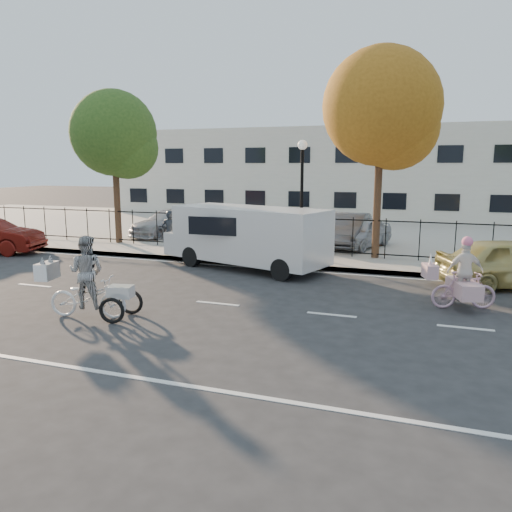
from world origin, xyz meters
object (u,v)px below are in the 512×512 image
at_px(lamppost, 302,177).
at_px(white_van, 247,235).
at_px(lot_car_c, 348,230).
at_px(lot_car_d, 361,232).
at_px(pedestrian, 170,232).
at_px(lot_car_a, 170,223).
at_px(unicorn_bike, 463,282).
at_px(zebra_trike, 88,286).
at_px(lot_car_b, 225,222).

relative_size(lamppost, white_van, 0.67).
bearing_deg(lot_car_c, lot_car_d, -15.40).
bearing_deg(white_van, lot_car_d, 74.15).
bearing_deg(pedestrian, white_van, 138.26).
bearing_deg(pedestrian, lot_car_a, -88.24).
xyz_separation_m(unicorn_bike, lot_car_c, (-4.16, 8.10, 0.16)).
relative_size(zebra_trike, lot_car_a, 0.53).
height_order(lot_car_a, lot_car_d, lot_car_a).
relative_size(pedestrian, lot_car_b, 0.34).
distance_m(lamppost, lot_car_c, 3.93).
xyz_separation_m(unicorn_bike, white_van, (-6.84, 2.88, 0.50)).
bearing_deg(lot_car_b, white_van, -43.57).
distance_m(lot_car_b, lot_car_d, 6.86).
height_order(pedestrian, lot_car_c, pedestrian).
distance_m(unicorn_bike, lot_car_b, 13.84).
height_order(lot_car_c, lot_car_d, lot_car_c).
xyz_separation_m(lot_car_a, lot_car_d, (9.37, -0.55, -0.00)).
bearing_deg(white_van, lot_car_c, 79.84).
height_order(lamppost, lot_car_d, lamppost).
distance_m(lamppost, lot_car_d, 4.05).
distance_m(pedestrian, lot_car_c, 7.56).
distance_m(unicorn_bike, white_van, 7.44).
distance_m(zebra_trike, lot_car_a, 13.00).
xyz_separation_m(pedestrian, lot_car_a, (-2.60, 4.67, -0.22)).
bearing_deg(lot_car_b, zebra_trike, -63.87).
xyz_separation_m(lamppost, lot_car_a, (-7.47, 3.27, -2.33)).
bearing_deg(zebra_trike, lot_car_c, -30.83).
bearing_deg(lot_car_b, unicorn_bike, -24.12).
height_order(white_van, lot_car_c, white_van).
relative_size(lamppost, pedestrian, 2.54).
bearing_deg(lot_car_c, lot_car_b, 173.16).
bearing_deg(lot_car_a, lot_car_d, 15.28).
bearing_deg(lot_car_a, white_van, -23.68).
xyz_separation_m(white_van, lot_car_c, (2.68, 5.22, -0.34)).
bearing_deg(zebra_trike, pedestrian, 3.58).
distance_m(lamppost, lot_car_a, 8.48).
height_order(lot_car_a, lot_car_b, lot_car_b).
bearing_deg(pedestrian, lot_car_b, -117.77).
bearing_deg(lot_car_a, pedestrian, -42.24).
height_order(unicorn_bike, lot_car_c, unicorn_bike).
distance_m(zebra_trike, unicorn_bike, 9.18).
xyz_separation_m(zebra_trike, lot_car_d, (4.80, 11.62, 0.02)).
bearing_deg(zebra_trike, lot_car_b, -2.62).
xyz_separation_m(pedestrian, lot_car_b, (0.04, 5.44, -0.15)).
xyz_separation_m(unicorn_bike, lot_car_a, (-12.96, 8.45, 0.10)).
relative_size(white_van, lot_car_b, 1.28).
xyz_separation_m(unicorn_bike, lot_car_b, (-10.32, 9.22, 0.17)).
bearing_deg(lamppost, white_van, -120.50).
bearing_deg(lot_car_b, lot_car_d, 6.58).
height_order(zebra_trike, lot_car_b, zebra_trike).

